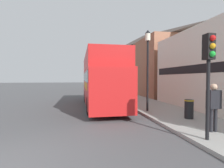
{
  "coord_description": "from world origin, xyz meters",
  "views": [
    {
      "loc": [
        1.99,
        -4.54,
        2.2
      ],
      "look_at": [
        4.3,
        7.36,
        1.81
      ],
      "focal_mm": 28.0,
      "sensor_mm": 36.0,
      "label": 1
    }
  ],
  "objects": [
    {
      "name": "ground_plane",
      "position": [
        0.0,
        21.0,
        0.0
      ],
      "size": [
        144.0,
        144.0,
        0.0
      ],
      "primitive_type": "plane",
      "color": "#4C4C4F"
    },
    {
      "name": "tour_bus",
      "position": [
        3.78,
        9.09,
        1.82
      ],
      "size": [
        2.61,
        10.05,
        3.97
      ],
      "rotation": [
        0.0,
        0.0,
        -0.01
      ],
      "color": "red",
      "rests_on": "ground_plane"
    },
    {
      "name": "parked_car_ahead_of_bus",
      "position": [
        4.67,
        16.18,
        0.63
      ],
      "size": [
        1.76,
        4.12,
        1.33
      ],
      "rotation": [
        0.0,
        0.0,
        0.0
      ],
      "color": "navy",
      "rests_on": "ground_plane"
    },
    {
      "name": "traffic_signal",
      "position": [
        6.24,
        0.53,
        2.73
      ],
      "size": [
        0.28,
        0.42,
        3.53
      ],
      "color": "black",
      "rests_on": "sidewalk"
    },
    {
      "name": "litter_bin",
      "position": [
        7.59,
        3.47,
        0.65
      ],
      "size": [
        0.48,
        0.48,
        0.97
      ],
      "color": "black",
      "rests_on": "sidewalk"
    },
    {
      "name": "lamp_post_nearest",
      "position": [
        6.28,
        5.81,
        3.62
      ],
      "size": [
        0.35,
        0.35,
        5.09
      ],
      "color": "black",
      "rests_on": "sidewalk"
    },
    {
      "name": "sidewalk",
      "position": [
        7.52,
        18.0,
        0.07
      ],
      "size": [
        3.52,
        108.0,
        0.14
      ],
      "color": "#999993",
      "rests_on": "ground_plane"
    },
    {
      "name": "brick_terrace_rear",
      "position": [
        12.28,
        22.09,
        4.53
      ],
      "size": [
        6.0,
        21.29,
        9.05
      ],
      "color": "#9E664C",
      "rests_on": "ground_plane"
    },
    {
      "name": "pedestrian_nearest",
      "position": [
        7.11,
        1.28,
        1.26
      ],
      "size": [
        0.49,
        0.27,
        1.86
      ],
      "color": "#232328",
      "rests_on": "sidewalk"
    },
    {
      "name": "lamp_post_second",
      "position": [
        6.38,
        14.92,
        3.26
      ],
      "size": [
        0.35,
        0.35,
        4.5
      ],
      "color": "black",
      "rests_on": "sidewalk"
    }
  ]
}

